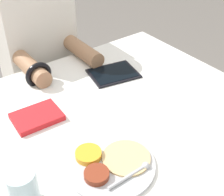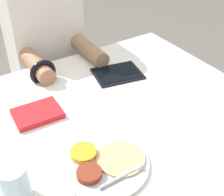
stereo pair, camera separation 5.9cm
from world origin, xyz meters
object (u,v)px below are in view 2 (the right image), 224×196
tablet_device (117,74)px  drinking_glass (15,184)px  thali_tray (103,163)px  person_diner (50,72)px  red_notebook (37,114)px

tablet_device → drinking_glass: 0.67m
thali_tray → tablet_device: size_ratio=1.19×
tablet_device → drinking_glass: (-0.55, -0.37, 0.05)m
person_diner → thali_tray: bearing=-101.4°
tablet_device → thali_tray: bearing=-128.3°
tablet_device → person_diner: 0.46m
person_diner → tablet_device: bearing=-69.6°
red_notebook → tablet_device: red_notebook is taller
thali_tray → red_notebook: size_ratio=1.58×
red_notebook → person_diner: (0.23, 0.48, -0.15)m
thali_tray → drinking_glass: 0.25m
thali_tray → tablet_device: (0.31, 0.39, -0.00)m
person_diner → red_notebook: bearing=-116.1°
red_notebook → drinking_glass: 0.34m
red_notebook → drinking_glass: drinking_glass is taller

